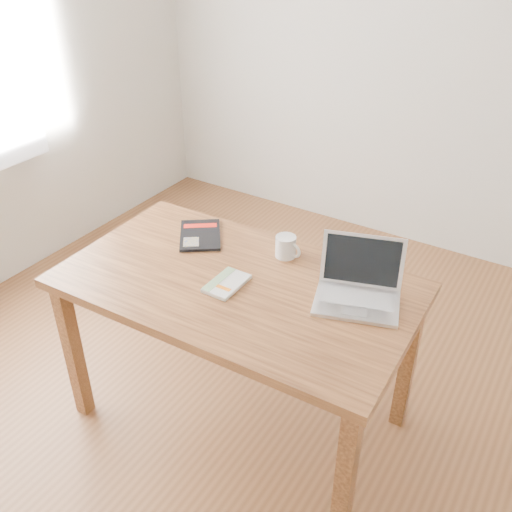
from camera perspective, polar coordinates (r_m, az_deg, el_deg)
The scene contains 6 objects.
room at distance 1.87m, azimuth -0.52°, elevation 11.40°, with size 4.04×4.04×2.70m.
desk at distance 2.28m, azimuth -1.87°, elevation -4.36°, with size 1.41×0.83×0.75m.
white_guidebook at distance 2.20m, azimuth -2.95°, elevation -2.77°, with size 0.11×0.19×0.02m.
black_guidebook at distance 2.53m, azimuth -5.61°, elevation 2.10°, with size 0.30×0.31×0.01m.
laptop at distance 2.15m, azimuth 10.22°, elevation -3.10°, with size 0.37×0.35×0.21m.
coffee_mug at distance 2.36m, azimuth 3.04°, elevation 0.97°, with size 0.12×0.09×0.09m.
Camera 1 is at (0.87, -1.47, 2.02)m, focal length 40.00 mm.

